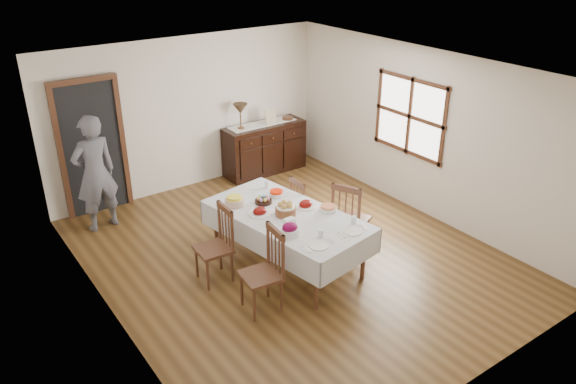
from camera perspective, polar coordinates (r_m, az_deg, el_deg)
ground at (r=7.93m, az=0.42°, el=-6.47°), size 6.00×6.00×0.00m
room_shell at (r=7.44m, az=-2.36°, el=5.40°), size 5.02×6.02×2.65m
dining_table at (r=7.40m, az=-0.14°, el=-2.89°), size 1.49×2.40×0.77m
chair_left_near at (r=6.65m, az=-2.36°, el=-7.92°), size 0.49×0.49×1.05m
chair_left_far at (r=7.25m, az=-7.24°, el=-5.25°), size 0.45×0.45×1.02m
chair_right_near at (r=7.78m, az=6.25°, el=-2.60°), size 0.60×0.60×1.09m
chair_right_far at (r=8.22m, az=1.65°, el=-1.51°), size 0.40×0.40×0.92m
sideboard at (r=10.41m, az=-2.39°, el=4.46°), size 1.54×0.56×0.93m
person at (r=8.70m, az=-19.07°, el=2.15°), size 0.64×0.45×1.91m
bread_basket at (r=7.30m, az=-0.25°, el=-1.78°), size 0.27×0.27×0.18m
egg_basket at (r=7.64m, az=-2.52°, el=-0.87°), size 0.23×0.23×0.10m
ham_platter_a at (r=7.36m, az=-2.88°, el=-2.01°), size 0.31×0.31×0.11m
ham_platter_b at (r=7.54m, az=1.81°, el=-1.29°), size 0.29×0.29×0.11m
beet_bowl at (r=6.85m, az=0.19°, el=-3.85°), size 0.23×0.23×0.16m
carrot_bowl at (r=7.81m, az=-1.20°, el=-0.17°), size 0.19×0.19×0.09m
pineapple_bowl at (r=7.59m, az=-5.47°, el=-0.94°), size 0.26×0.26×0.14m
casserole_dish at (r=7.44m, az=4.09°, el=-1.66°), size 0.23×0.23×0.08m
butter_dish at (r=7.11m, az=0.16°, el=-2.96°), size 0.15×0.11×0.07m
setting_left at (r=6.71m, az=3.16°, el=-5.01°), size 0.44×0.31×0.10m
setting_right at (r=7.04m, az=6.56°, el=-3.60°), size 0.44×0.31×0.10m
glass_far_a at (r=7.69m, az=-4.99°, el=-0.64°), size 0.07×0.07×0.10m
glass_far_b at (r=8.07m, az=-2.14°, el=0.79°), size 0.06×0.06×0.11m
runner at (r=10.28m, az=-2.62°, el=6.95°), size 1.30×0.35×0.01m
table_lamp at (r=9.94m, az=-4.87°, el=8.35°), size 0.26×0.26×0.46m
picture_frame at (r=10.21m, az=-1.75°, el=7.62°), size 0.22×0.08×0.28m
deco_bowl at (r=10.50m, az=-0.04°, el=7.51°), size 0.20×0.20×0.06m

